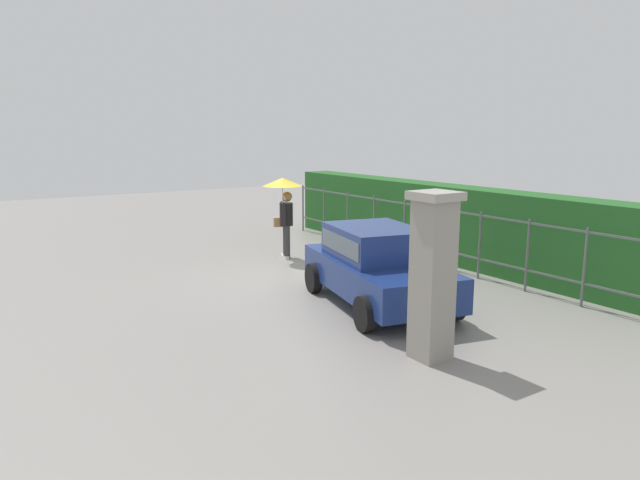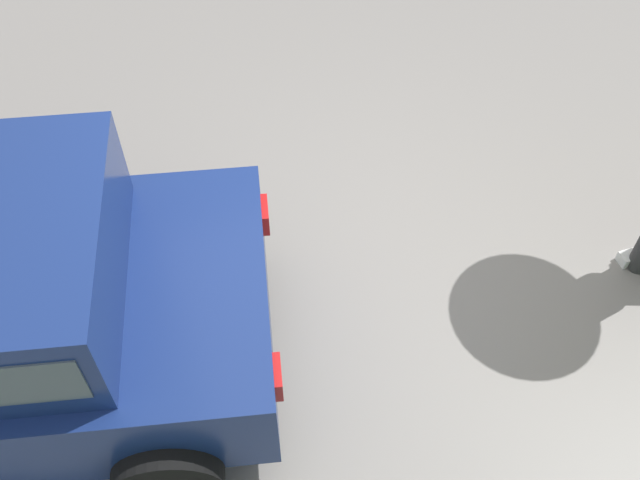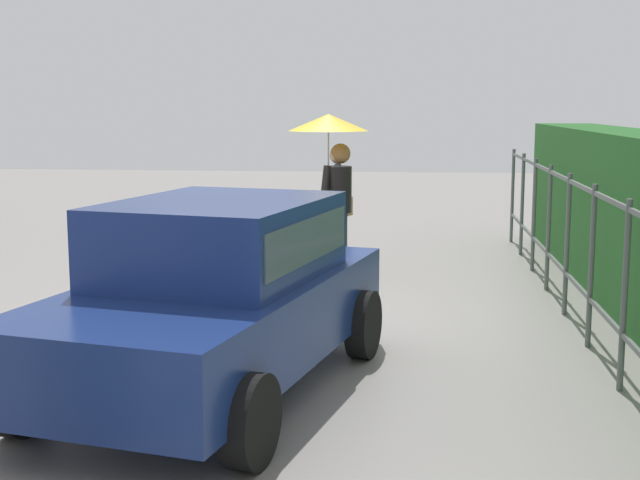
% 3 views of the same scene
% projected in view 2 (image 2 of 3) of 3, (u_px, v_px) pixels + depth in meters
% --- Properties ---
extents(ground_plane, '(40.00, 40.00, 0.00)m').
position_uv_depth(ground_plane, '(352.00, 258.00, 5.18)').
color(ground_plane, gray).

